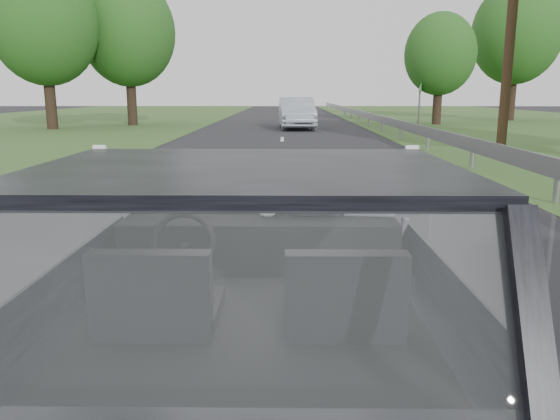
{
  "coord_description": "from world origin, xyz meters",
  "views": [
    {
      "loc": [
        0.15,
        -2.5,
        1.72
      ],
      "look_at": [
        0.12,
        0.53,
        1.06
      ],
      "focal_mm": 35.0,
      "sensor_mm": 36.0,
      "label": 1
    }
  ],
  "objects_px": {
    "subject_car": "(254,301)",
    "cat": "(308,201)",
    "other_car": "(297,113)",
    "highway_sign": "(419,103)"
  },
  "relations": [
    {
      "from": "subject_car",
      "to": "highway_sign",
      "type": "bearing_deg",
      "value": 75.1
    },
    {
      "from": "subject_car",
      "to": "cat",
      "type": "bearing_deg",
      "value": 66.74
    },
    {
      "from": "other_car",
      "to": "highway_sign",
      "type": "height_order",
      "value": "highway_sign"
    },
    {
      "from": "cat",
      "to": "other_car",
      "type": "height_order",
      "value": "other_car"
    },
    {
      "from": "subject_car",
      "to": "cat",
      "type": "distance_m",
      "value": 0.81
    },
    {
      "from": "subject_car",
      "to": "other_car",
      "type": "height_order",
      "value": "other_car"
    },
    {
      "from": "cat",
      "to": "highway_sign",
      "type": "height_order",
      "value": "highway_sign"
    },
    {
      "from": "subject_car",
      "to": "highway_sign",
      "type": "height_order",
      "value": "highway_sign"
    },
    {
      "from": "subject_car",
      "to": "highway_sign",
      "type": "distance_m",
      "value": 28.62
    },
    {
      "from": "cat",
      "to": "highway_sign",
      "type": "relative_size",
      "value": 0.27
    }
  ]
}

